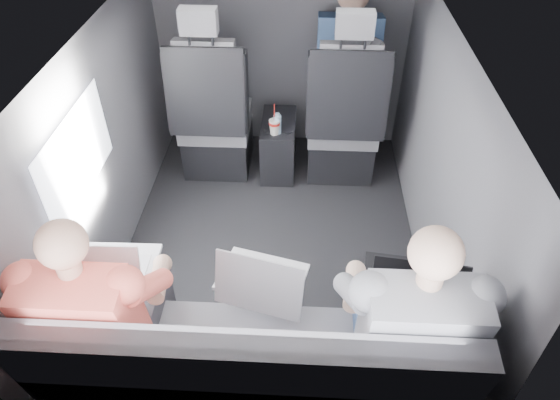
# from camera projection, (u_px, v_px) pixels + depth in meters

# --- Properties ---
(floor) EXTENTS (2.60, 2.60, 0.00)m
(floor) POSITION_uv_depth(u_px,v_px,m) (271.00, 251.00, 3.12)
(floor) COLOR black
(floor) RESTS_ON ground
(ceiling) EXTENTS (2.60, 2.60, 0.00)m
(ceiling) POSITION_uv_depth(u_px,v_px,m) (267.00, 42.00, 2.25)
(ceiling) COLOR #B2B2AD
(ceiling) RESTS_ON panel_back
(panel_left) EXTENTS (0.02, 2.60, 1.35)m
(panel_left) POSITION_uv_depth(u_px,v_px,m) (105.00, 158.00, 2.72)
(panel_left) COLOR #56565B
(panel_left) RESTS_ON floor
(panel_right) EXTENTS (0.02, 2.60, 1.35)m
(panel_right) POSITION_uv_depth(u_px,v_px,m) (438.00, 168.00, 2.64)
(panel_right) COLOR #56565B
(panel_right) RESTS_ON floor
(panel_front) EXTENTS (1.80, 0.02, 1.35)m
(panel_front) POSITION_uv_depth(u_px,v_px,m) (282.00, 60.00, 3.67)
(panel_front) COLOR #56565B
(panel_front) RESTS_ON floor
(panel_back) EXTENTS (1.80, 0.02, 1.35)m
(panel_back) POSITION_uv_depth(u_px,v_px,m) (243.00, 388.00, 1.69)
(panel_back) COLOR #56565B
(panel_back) RESTS_ON floor
(side_window) EXTENTS (0.02, 0.75, 0.42)m
(side_window) POSITION_uv_depth(u_px,v_px,m) (78.00, 156.00, 2.34)
(side_window) COLOR white
(side_window) RESTS_ON panel_left
(seatbelt) EXTENTS (0.35, 0.11, 0.59)m
(seatbelt) POSITION_uv_depth(u_px,v_px,m) (349.00, 86.00, 3.09)
(seatbelt) COLOR black
(seatbelt) RESTS_ON front_seat_right
(front_seat_left) EXTENTS (0.52, 0.58, 1.26)m
(front_seat_left) POSITION_uv_depth(u_px,v_px,m) (215.00, 123.00, 3.52)
(front_seat_left) COLOR black
(front_seat_left) RESTS_ON floor
(front_seat_right) EXTENTS (0.52, 0.58, 1.26)m
(front_seat_right) POSITION_uv_depth(u_px,v_px,m) (342.00, 126.00, 3.48)
(front_seat_right) COLOR black
(front_seat_right) RESTS_ON floor
(center_console) EXTENTS (0.24, 0.48, 0.41)m
(center_console) POSITION_uv_depth(u_px,v_px,m) (279.00, 145.00, 3.66)
(center_console) COLOR black
(center_console) RESTS_ON floor
(rear_bench) EXTENTS (1.60, 0.57, 0.92)m
(rear_bench) POSITION_uv_depth(u_px,v_px,m) (253.00, 381.00, 2.11)
(rear_bench) COLOR slate
(rear_bench) RESTS_ON floor
(soda_cup) EXTENTS (0.08, 0.08, 0.23)m
(soda_cup) POSITION_uv_depth(u_px,v_px,m) (274.00, 126.00, 3.37)
(soda_cup) COLOR white
(soda_cup) RESTS_ON center_console
(water_bottle) EXTENTS (0.05, 0.05, 0.15)m
(water_bottle) POSITION_uv_depth(u_px,v_px,m) (277.00, 124.00, 3.38)
(water_bottle) COLOR #A2C2DB
(water_bottle) RESTS_ON center_console
(laptop_white) EXTENTS (0.36, 0.34, 0.27)m
(laptop_white) POSITION_uv_depth(u_px,v_px,m) (110.00, 268.00, 2.16)
(laptop_white) COLOR silver
(laptop_white) RESTS_ON passenger_rear_left
(laptop_silver) EXTENTS (0.42, 0.41, 0.26)m
(laptop_silver) POSITION_uv_depth(u_px,v_px,m) (261.00, 280.00, 2.11)
(laptop_silver) COLOR silver
(laptop_silver) RESTS_ON rear_bench
(laptop_black) EXTENTS (0.40, 0.37, 0.26)m
(laptop_black) POSITION_uv_depth(u_px,v_px,m) (411.00, 282.00, 2.10)
(laptop_black) COLOR black
(laptop_black) RESTS_ON passenger_rear_right
(passenger_rear_left) EXTENTS (0.48, 0.60, 1.19)m
(passenger_rear_left) POSITION_uv_depth(u_px,v_px,m) (106.00, 312.00, 2.01)
(passenger_rear_left) COLOR #38383D
(passenger_rear_left) RESTS_ON rear_bench
(passenger_rear_right) EXTENTS (0.50, 0.62, 1.22)m
(passenger_rear_right) POSITION_uv_depth(u_px,v_px,m) (405.00, 323.00, 1.95)
(passenger_rear_right) COLOR #304B6B
(passenger_rear_right) RESTS_ON rear_bench
(passenger_front_right) EXTENTS (0.43, 0.43, 0.90)m
(passenger_front_right) POSITION_uv_depth(u_px,v_px,m) (347.00, 62.00, 3.44)
(passenger_front_right) COLOR #304B6B
(passenger_front_right) RESTS_ON front_seat_right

